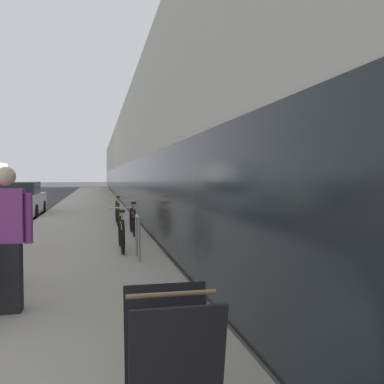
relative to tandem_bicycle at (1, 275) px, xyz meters
The scene contains 10 objects.
sidewalk_slab 19.17m from the tandem_bicycle, 87.80° to the left, with size 3.58×70.00×0.15m.
storefront_facade 28.27m from the tandem_bicycle, 74.44° to the left, with size 10.01×70.00×5.61m.
tandem_bicycle is the anchor object (origin of this frame).
person_rider 0.60m from the tandem_bicycle, 65.91° to the right, with size 0.58×0.23×1.71m.
bike_rack_hoop 3.23m from the tandem_bicycle, 53.18° to the left, with size 0.05×0.60×0.84m.
cruiser_bike_nearest 4.01m from the tandem_bicycle, 65.28° to the left, with size 0.52×1.72×0.90m.
cruiser_bike_middle 6.41m from the tandem_bicycle, 70.70° to the left, with size 0.52×1.76×0.91m.
cruiser_bike_farthest 8.69m from the tandem_bicycle, 77.97° to the left, with size 0.52×1.86×0.96m.
sandwich_board_sign 3.49m from the tandem_bicycle, 62.19° to the right, with size 0.56×0.56×0.90m.
parked_sedan_far 13.86m from the tandem_bicycle, 98.79° to the left, with size 1.87×4.38×1.48m.
Camera 1 is at (5.82, -3.80, 1.77)m, focal length 40.00 mm.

